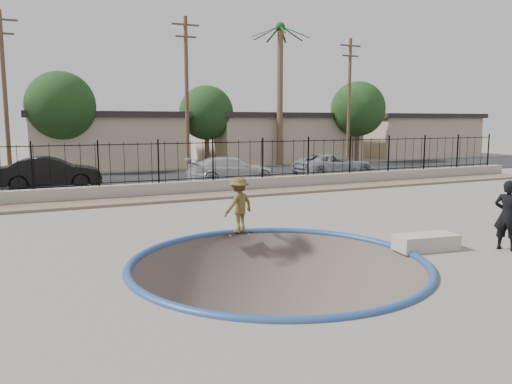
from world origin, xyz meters
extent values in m
cube|color=slate|center=(0.00, 12.00, -1.10)|extent=(120.00, 120.00, 2.20)
torus|color=navy|center=(0.00, -1.00, 0.00)|extent=(7.04, 7.04, 0.20)
cube|color=#8A765A|center=(0.00, 9.20, 0.06)|extent=(42.00, 1.60, 0.11)
cube|color=gray|center=(0.00, 10.30, 0.30)|extent=(42.00, 0.45, 0.60)
cube|color=black|center=(0.00, 10.30, 0.72)|extent=(40.00, 0.04, 0.03)
cube|color=black|center=(0.00, 10.30, 2.30)|extent=(40.00, 0.04, 0.04)
cube|color=black|center=(0.00, 17.00, 0.02)|extent=(90.00, 8.00, 0.04)
cube|color=tan|center=(0.00, 26.50, 1.75)|extent=(10.00, 8.00, 3.50)
cube|color=black|center=(0.00, 26.50, 3.70)|extent=(10.60, 8.60, 0.40)
cube|color=tan|center=(14.00, 26.50, 1.75)|extent=(12.00, 8.00, 3.50)
cube|color=black|center=(14.00, 26.50, 3.70)|extent=(12.60, 8.60, 0.40)
cube|color=tan|center=(28.00, 26.50, 1.75)|extent=(11.00, 8.00, 3.50)
cube|color=black|center=(28.00, 26.50, 3.70)|extent=(11.60, 8.60, 0.40)
cylinder|color=brown|center=(12.00, 22.00, 5.00)|extent=(0.44, 0.44, 10.00)
sphere|color=#17431C|center=(12.00, 22.00, 9.95)|extent=(0.70, 0.70, 0.70)
cylinder|color=#473323|center=(-6.00, 19.00, 4.50)|extent=(0.24, 0.24, 9.00)
cube|color=#473323|center=(-6.00, 19.00, 8.50)|extent=(1.70, 0.10, 0.10)
cube|color=#473323|center=(-6.00, 19.00, 7.80)|extent=(1.30, 0.10, 0.10)
cylinder|color=#473323|center=(4.00, 19.00, 4.75)|extent=(0.24, 0.24, 9.50)
cube|color=#473323|center=(4.00, 19.00, 9.00)|extent=(1.70, 0.10, 0.10)
cube|color=#473323|center=(4.00, 19.00, 8.30)|extent=(1.30, 0.10, 0.10)
cylinder|color=#473323|center=(16.00, 19.00, 4.50)|extent=(0.24, 0.24, 9.00)
cube|color=#473323|center=(16.00, 19.00, 8.50)|extent=(1.70, 0.10, 0.10)
cube|color=#473323|center=(16.00, 19.00, 7.80)|extent=(1.30, 0.10, 0.10)
cylinder|color=#473323|center=(-3.00, 23.00, 1.50)|extent=(0.34, 0.34, 3.00)
sphere|color=#143311|center=(-3.00, 23.00, 4.20)|extent=(4.32, 4.32, 4.32)
cylinder|color=#473323|center=(7.00, 24.00, 1.38)|extent=(0.34, 0.34, 2.75)
sphere|color=#143311|center=(7.00, 24.00, 3.85)|extent=(3.96, 3.96, 3.96)
cylinder|color=#473323|center=(19.00, 22.00, 1.50)|extent=(0.34, 0.34, 3.00)
sphere|color=#143311|center=(19.00, 22.00, 4.20)|extent=(4.32, 4.32, 4.32)
imported|color=olive|center=(0.29, 2.06, 0.80)|extent=(1.18, 0.95, 1.59)
cube|color=black|center=(0.29, 2.06, 0.06)|extent=(0.84, 0.30, 0.02)
cylinder|color=silver|center=(0.00, 2.02, 0.03)|extent=(0.06, 0.04, 0.05)
cylinder|color=silver|center=(0.02, 2.17, 0.03)|extent=(0.06, 0.04, 0.05)
cylinder|color=silver|center=(0.55, 1.95, 0.03)|extent=(0.06, 0.04, 0.05)
cylinder|color=silver|center=(0.57, 2.10, 0.03)|extent=(0.06, 0.04, 0.05)
imported|color=black|center=(5.85, -2.37, 0.90)|extent=(0.65, 0.78, 1.81)
cube|color=#AAA697|center=(4.00, -1.50, 0.20)|extent=(1.68, 0.92, 0.40)
imported|color=black|center=(-4.12, 14.89, 0.80)|extent=(4.74, 1.99, 1.52)
imported|color=#BABBBD|center=(4.65, 13.40, 0.71)|extent=(4.81, 2.25, 1.36)
imported|color=#9FA2A8|center=(11.10, 13.40, 0.72)|extent=(5.03, 2.55, 1.36)
camera|label=1|loc=(-5.20, -10.99, 3.30)|focal=35.00mm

